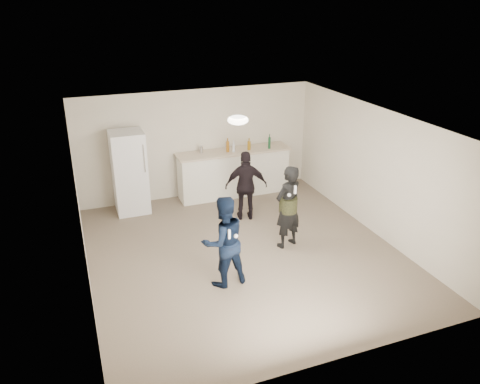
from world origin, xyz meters
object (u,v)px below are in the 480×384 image
object	(u,v)px
woman	(288,207)
man	(224,242)
shaker	(201,149)
spectator	(246,186)
counter	(234,173)
fridge	(130,172)

from	to	relation	value
woman	man	bearing A→B (deg)	8.00
shaker	man	distance (m)	3.64
man	woman	bearing A→B (deg)	-160.13
shaker	spectator	xyz separation A→B (m)	(0.55, -1.43, -0.43)
woman	spectator	size ratio (longest dim) A/B	1.07
counter	fridge	size ratio (longest dim) A/B	1.44
man	woman	size ratio (longest dim) A/B	0.97
counter	spectator	xyz separation A→B (m)	(-0.21, -1.33, 0.22)
fridge	man	size ratio (longest dim) A/B	1.16
shaker	man	xyz separation A→B (m)	(-0.68, -3.56, -0.40)
counter	man	distance (m)	3.75
counter	spectator	size ratio (longest dim) A/B	1.74
woman	shaker	bearing A→B (deg)	-91.95
counter	fridge	world-z (taller)	fridge
counter	fridge	xyz separation A→B (m)	(-2.41, -0.07, 0.38)
spectator	shaker	bearing A→B (deg)	-53.05
man	spectator	bearing A→B (deg)	-126.87
fridge	spectator	world-z (taller)	fridge
fridge	shaker	distance (m)	1.69
fridge	spectator	distance (m)	2.54
woman	spectator	distance (m)	1.39
shaker	fridge	bearing A→B (deg)	-174.07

